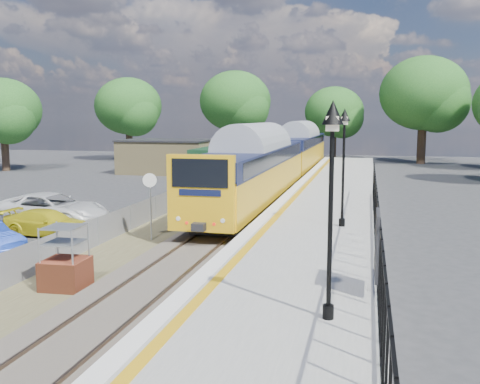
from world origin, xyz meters
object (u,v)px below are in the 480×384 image
(victorian_lamp_south, at_px, (332,159))
(car_yellow, at_px, (47,223))
(victorian_lamp_north, at_px, (344,140))
(brick_plinth, at_px, (65,259))
(train, at_px, (283,155))
(speed_sign, at_px, (150,195))
(car_white, at_px, (51,209))

(victorian_lamp_south, distance_m, car_yellow, 16.31)
(victorian_lamp_south, relative_size, car_yellow, 1.17)
(victorian_lamp_north, xyz_separation_m, brick_plinth, (-7.80, -7.14, -3.35))
(victorian_lamp_north, relative_size, train, 0.11)
(victorian_lamp_north, bearing_deg, brick_plinth, -137.53)
(train, bearing_deg, victorian_lamp_north, -74.25)
(victorian_lamp_south, xyz_separation_m, train, (-5.50, 28.80, -1.96))
(victorian_lamp_north, bearing_deg, speed_sign, -175.32)
(train, height_order, brick_plinth, train)
(car_yellow, height_order, car_white, car_white)
(train, relative_size, car_yellow, 10.40)
(speed_sign, distance_m, car_yellow, 5.05)
(victorian_lamp_south, xyz_separation_m, speed_sign, (-8.00, 9.36, -2.34))
(victorian_lamp_north, distance_m, brick_plinth, 11.09)
(victorian_lamp_north, height_order, car_yellow, victorian_lamp_north)
(brick_plinth, relative_size, car_white, 0.35)
(victorian_lamp_south, height_order, brick_plinth, victorian_lamp_south)
(train, bearing_deg, speed_sign, -97.33)
(victorian_lamp_north, distance_m, car_white, 14.30)
(brick_plinth, distance_m, car_white, 10.40)
(victorian_lamp_north, relative_size, car_white, 0.82)
(train, distance_m, speed_sign, 19.60)
(brick_plinth, height_order, car_white, brick_plinth)
(car_yellow, bearing_deg, victorian_lamp_north, -85.20)
(victorian_lamp_north, xyz_separation_m, train, (-5.30, 18.80, -1.96))
(car_yellow, bearing_deg, speed_sign, -87.86)
(speed_sign, bearing_deg, train, 66.88)
(speed_sign, bearing_deg, car_white, 145.75)
(victorian_lamp_south, height_order, speed_sign, victorian_lamp_south)
(train, height_order, speed_sign, train)
(car_white, bearing_deg, speed_sign, -107.29)
(brick_plinth, bearing_deg, car_yellow, 126.87)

